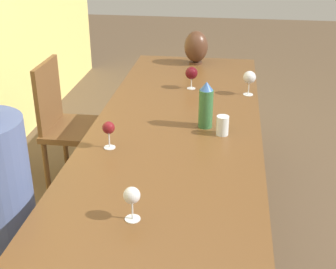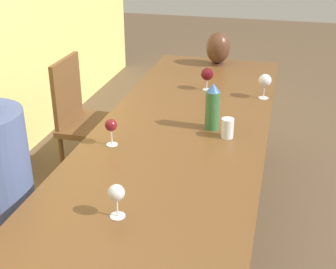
# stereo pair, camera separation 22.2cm
# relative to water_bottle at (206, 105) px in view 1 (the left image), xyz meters

# --- Properties ---
(ground_plane) EXTENTS (14.00, 14.00, 0.00)m
(ground_plane) POSITION_rel_water_bottle_xyz_m (-0.15, 0.16, -0.89)
(ground_plane) COLOR brown
(dining_table) EXTENTS (3.01, 0.92, 0.77)m
(dining_table) POSITION_rel_water_bottle_xyz_m (-0.15, 0.16, -0.19)
(dining_table) COLOR brown
(dining_table) RESTS_ON ground_plane
(water_bottle) EXTENTS (0.08, 0.08, 0.26)m
(water_bottle) POSITION_rel_water_bottle_xyz_m (0.00, 0.00, 0.00)
(water_bottle) COLOR #336638
(water_bottle) RESTS_ON dining_table
(water_tumbler) EXTENTS (0.07, 0.07, 0.10)m
(water_tumbler) POSITION_rel_water_bottle_xyz_m (-0.09, -0.09, -0.07)
(water_tumbler) COLOR silver
(water_tumbler) RESTS_ON dining_table
(vase) EXTENTS (0.18, 0.18, 0.25)m
(vase) POSITION_rel_water_bottle_xyz_m (1.18, 0.15, 0.01)
(vase) COLOR #4C2D1E
(vase) RESTS_ON dining_table
(wine_glass_0) EXTENTS (0.08, 0.08, 0.15)m
(wine_glass_0) POSITION_rel_water_bottle_xyz_m (0.60, 0.13, -0.02)
(wine_glass_0) COLOR silver
(wine_glass_0) RESTS_ON dining_table
(wine_glass_1) EXTENTS (0.08, 0.08, 0.16)m
(wine_glass_1) POSITION_rel_water_bottle_xyz_m (0.54, -0.24, -0.01)
(wine_glass_1) COLOR silver
(wine_glass_1) RESTS_ON dining_table
(wine_glass_2) EXTENTS (0.07, 0.07, 0.14)m
(wine_glass_2) POSITION_rel_water_bottle_xyz_m (-0.89, 0.22, -0.02)
(wine_glass_2) COLOR silver
(wine_glass_2) RESTS_ON dining_table
(wine_glass_3) EXTENTS (0.06, 0.06, 0.14)m
(wine_glass_3) POSITION_rel_water_bottle_xyz_m (-0.32, 0.45, -0.02)
(wine_glass_3) COLOR silver
(wine_glass_3) RESTS_ON dining_table
(chair_far) EXTENTS (0.44, 0.44, 0.93)m
(chair_far) POSITION_rel_water_bottle_xyz_m (0.51, 0.97, -0.38)
(chair_far) COLOR brown
(chair_far) RESTS_ON ground_plane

